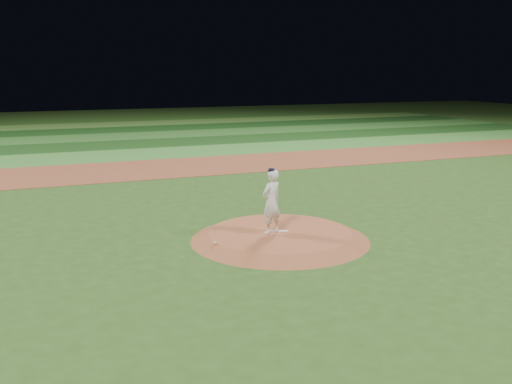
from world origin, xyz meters
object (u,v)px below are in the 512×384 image
at_px(pitching_rubber, 278,231).
at_px(pitcher_on_mound, 271,201).
at_px(rosin_bag, 215,243).
at_px(pitchers_mound, 280,236).

xyz_separation_m(pitching_rubber, pitcher_on_mound, (-0.25, -0.08, 0.98)).
bearing_deg(rosin_bag, pitcher_on_mound, 11.20).
bearing_deg(pitcher_on_mound, rosin_bag, -168.80).
height_order(rosin_bag, pitcher_on_mound, pitcher_on_mound).
height_order(pitching_rubber, pitcher_on_mound, pitcher_on_mound).
height_order(pitchers_mound, pitching_rubber, pitching_rubber).
xyz_separation_m(pitchers_mound, pitcher_on_mound, (-0.31, -0.04, 1.12)).
bearing_deg(rosin_bag, pitchers_mound, 10.62).
xyz_separation_m(pitchers_mound, pitching_rubber, (-0.05, 0.04, 0.14)).
bearing_deg(pitchers_mound, rosin_bag, -169.38).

